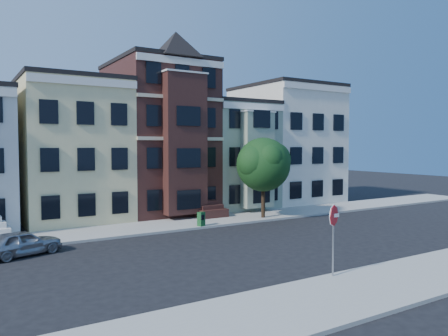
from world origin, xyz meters
TOP-DOWN VIEW (x-y plane):
  - ground at (0.00, 0.00)m, footprint 120.00×120.00m
  - far_sidewalk at (0.00, 8.00)m, footprint 60.00×4.00m
  - near_sidewalk at (0.00, -8.00)m, footprint 60.00×4.00m
  - house_yellow at (-7.00, 14.50)m, footprint 7.00×9.00m
  - house_brown at (0.00, 14.50)m, footprint 7.00×9.00m
  - house_green at (6.50, 14.50)m, footprint 6.00×9.00m
  - house_cream at (13.50, 14.50)m, footprint 8.00×9.00m
  - street_tree at (5.12, 6.90)m, footprint 6.40×6.40m
  - parked_car at (-11.56, 4.59)m, footprint 4.10×2.62m
  - newspaper_box at (-0.45, 6.30)m, footprint 0.51×0.48m
  - stop_sign at (-1.18, -6.30)m, footprint 0.92×0.14m

SIDE VIEW (x-z plane):
  - ground at x=0.00m, z-range 0.00..0.00m
  - far_sidewalk at x=0.00m, z-range 0.00..0.15m
  - near_sidewalk at x=0.00m, z-range 0.00..0.15m
  - newspaper_box at x=-0.45m, z-range 0.15..1.08m
  - parked_car at x=-11.56m, z-range 0.00..1.30m
  - stop_sign at x=-1.18m, z-range 0.15..3.48m
  - street_tree at x=5.12m, z-range 0.15..7.48m
  - house_green at x=6.50m, z-range 0.00..9.00m
  - house_yellow at x=-7.00m, z-range 0.00..10.00m
  - house_cream at x=13.50m, z-range 0.00..11.00m
  - house_brown at x=0.00m, z-range 0.00..12.00m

